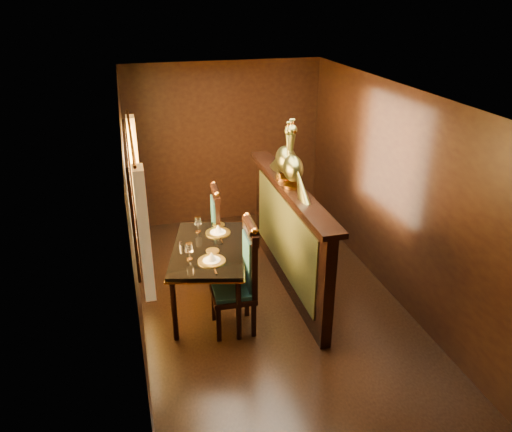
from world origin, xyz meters
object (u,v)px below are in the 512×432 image
object	(u,v)px
chair_left	(244,274)
peacock_right	(286,148)
chair_right	(211,230)
dining_table	(209,253)
peacock_left	(293,157)

from	to	relation	value
chair_left	peacock_right	size ratio (longest dim) A/B	1.66
peacock_right	chair_right	bearing A→B (deg)	159.64
dining_table	peacock_right	distance (m)	1.51
dining_table	chair_right	world-z (taller)	chair_right
chair_left	chair_right	size ratio (longest dim) A/B	1.05
chair_left	peacock_right	distance (m)	1.57
dining_table	chair_right	size ratio (longest dim) A/B	1.22
chair_left	peacock_left	xyz separation A→B (m)	(0.74, 0.62, 1.05)
dining_table	chair_left	distance (m)	0.55
peacock_left	chair_left	bearing A→B (deg)	-140.01
peacock_right	peacock_left	bearing A→B (deg)	-90.00
peacock_left	peacock_right	xyz separation A→B (m)	(0.00, 0.27, 0.03)
chair_right	dining_table	bearing A→B (deg)	-97.73
dining_table	peacock_right	xyz separation A→B (m)	(1.03, 0.41, 1.03)
peacock_right	dining_table	bearing A→B (deg)	-158.00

